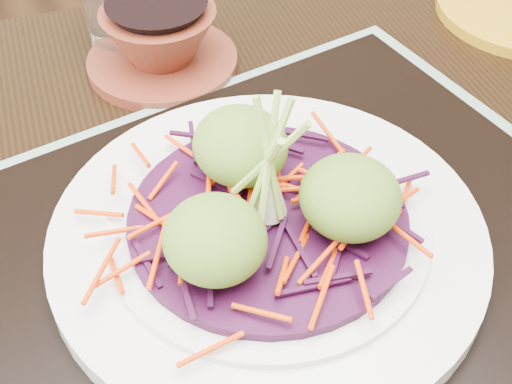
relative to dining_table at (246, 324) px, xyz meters
name	(u,v)px	position (x,y,z in m)	size (l,w,h in m)	color
dining_table	(246,324)	(0.00, 0.00, 0.00)	(1.17, 0.83, 0.70)	black
placemat	(267,265)	(0.01, -0.02, 0.09)	(0.51, 0.40, 0.00)	#7EA391
serving_tray	(267,254)	(0.01, -0.02, 0.11)	(0.45, 0.33, 0.02)	black
white_plate	(268,235)	(0.01, -0.02, 0.13)	(0.29, 0.29, 0.02)	silver
cabbage_bed	(268,219)	(0.01, -0.02, 0.14)	(0.18, 0.18, 0.01)	#380B2F
carrot_julienne	(268,210)	(0.01, -0.02, 0.15)	(0.22, 0.22, 0.01)	#DF3703
guacamole_scoops	(269,192)	(0.01, -0.02, 0.17)	(0.16, 0.14, 0.05)	olive
scallion_garnish	(269,165)	(0.01, -0.02, 0.19)	(0.07, 0.07, 0.10)	#98C44E
terracotta_bowl_set	(161,43)	(0.01, 0.24, 0.12)	(0.17, 0.17, 0.06)	maroon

